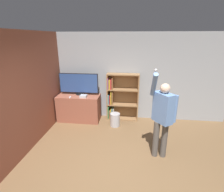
% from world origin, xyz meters
% --- Properties ---
extents(ground_plane, '(14.00, 14.00, 0.00)m').
position_xyz_m(ground_plane, '(0.00, 0.00, 0.00)').
color(ground_plane, brown).
extents(wall_back, '(6.26, 0.06, 2.70)m').
position_xyz_m(wall_back, '(0.00, 2.86, 1.35)').
color(wall_back, '#9EA3A8').
rests_on(wall_back, ground_plane).
extents(wall_side_brick, '(0.06, 4.43, 2.70)m').
position_xyz_m(wall_side_brick, '(-2.16, 1.42, 1.35)').
color(wall_side_brick, '#93513D').
rests_on(wall_side_brick, ground_plane).
extents(tv_ledge, '(1.31, 0.59, 0.82)m').
position_xyz_m(tv_ledge, '(-1.44, 2.44, 0.41)').
color(tv_ledge, '#93513D').
rests_on(tv_ledge, ground_plane).
extents(television, '(1.22, 0.22, 0.68)m').
position_xyz_m(television, '(-1.44, 2.56, 1.18)').
color(television, black).
rests_on(television, tv_ledge).
extents(game_console, '(0.20, 0.21, 0.07)m').
position_xyz_m(game_console, '(-1.23, 2.31, 0.86)').
color(game_console, silver).
rests_on(game_console, tv_ledge).
extents(remote_loose, '(0.06, 0.14, 0.02)m').
position_xyz_m(remote_loose, '(-1.63, 2.24, 0.83)').
color(remote_loose, white).
rests_on(remote_loose, tv_ledge).
extents(bookshelf, '(0.99, 0.28, 1.50)m').
position_xyz_m(bookshelf, '(-0.17, 2.69, 0.72)').
color(bookshelf, '#997047').
rests_on(bookshelf, ground_plane).
extents(person, '(0.56, 0.56, 2.00)m').
position_xyz_m(person, '(0.87, 0.89, 1.02)').
color(person, '#56514C').
rests_on(person, ground_plane).
extents(waste_bin, '(0.29, 0.29, 0.40)m').
position_xyz_m(waste_bin, '(-0.26, 2.17, 0.20)').
color(waste_bin, '#B7B7BC').
rests_on(waste_bin, ground_plane).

